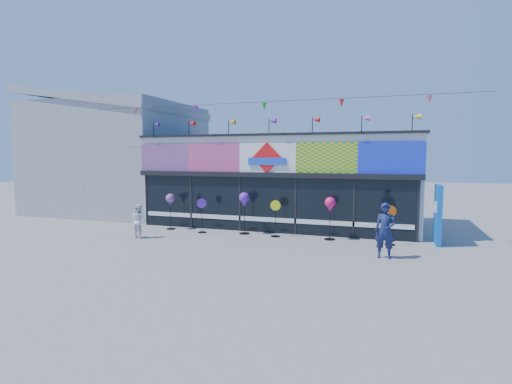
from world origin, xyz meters
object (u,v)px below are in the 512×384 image
at_px(spinner_2, 244,201).
at_px(adult_man, 385,231).
at_px(spinner_0, 170,201).
at_px(spinner_5, 390,224).
at_px(blue_sign, 438,214).
at_px(child, 139,221).
at_px(spinner_3, 275,218).
at_px(spinner_1, 202,215).
at_px(spinner_4, 330,206).

relative_size(spinner_2, adult_man, 0.98).
height_order(spinner_0, spinner_5, spinner_0).
bearing_deg(spinner_5, blue_sign, 23.16).
relative_size(adult_man, child, 1.33).
relative_size(spinner_0, spinner_3, 1.07).
height_order(spinner_0, spinner_2, spinner_2).
distance_m(spinner_3, spinner_5, 4.29).
bearing_deg(spinner_1, spinner_4, 3.42).
height_order(spinner_2, spinner_5, spinner_2).
relative_size(spinner_5, child, 1.09).
distance_m(spinner_2, spinner_4, 3.47).
relative_size(spinner_1, adult_man, 0.82).
bearing_deg(child, adult_man, -164.24).
distance_m(spinner_5, adult_man, 2.00).
xyz_separation_m(spinner_0, spinner_2, (3.39, 0.04, 0.12)).
xyz_separation_m(blue_sign, spinner_1, (-9.00, -0.79, -0.33)).
relative_size(spinner_4, child, 1.25).
xyz_separation_m(spinner_3, adult_man, (4.14, -2.08, 0.10)).
bearing_deg(blue_sign, spinner_2, -177.44).
distance_m(spinner_0, child, 2.06).
bearing_deg(spinner_2, spinner_3, -5.89).
bearing_deg(spinner_0, spinner_5, -1.16).
bearing_deg(spinner_4, blue_sign, 7.19).
relative_size(blue_sign, spinner_3, 1.49).
bearing_deg(adult_man, child, -178.44).
height_order(blue_sign, adult_man, blue_sign).
distance_m(blue_sign, spinner_3, 5.93).
bearing_deg(spinner_2, child, -151.15).
distance_m(spinner_1, spinner_2, 1.89).
distance_m(spinner_2, adult_man, 5.94).
relative_size(blue_sign, spinner_5, 1.51).
distance_m(spinner_0, spinner_4, 6.86).
xyz_separation_m(spinner_0, spinner_4, (6.86, 0.03, 0.06)).
relative_size(spinner_0, spinner_5, 1.09).
relative_size(spinner_0, adult_man, 0.89).
distance_m(spinner_1, spinner_3, 3.11).
distance_m(spinner_4, spinner_5, 2.25).
xyz_separation_m(blue_sign, spinner_3, (-5.89, -0.60, -0.32)).
xyz_separation_m(spinner_1, adult_man, (7.25, -1.89, 0.12)).
bearing_deg(adult_man, spinner_2, 160.93).
bearing_deg(spinner_3, spinner_1, -176.53).
relative_size(blue_sign, spinner_2, 1.26).
bearing_deg(spinner_4, child, -164.38).
bearing_deg(child, spinner_2, -134.06).
height_order(blue_sign, spinner_4, blue_sign).
xyz_separation_m(adult_man, child, (-9.13, 0.21, -0.22)).
height_order(spinner_3, spinner_4, spinner_4).
relative_size(spinner_3, child, 1.11).
height_order(spinner_4, adult_man, adult_man).
height_order(spinner_3, child, spinner_3).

